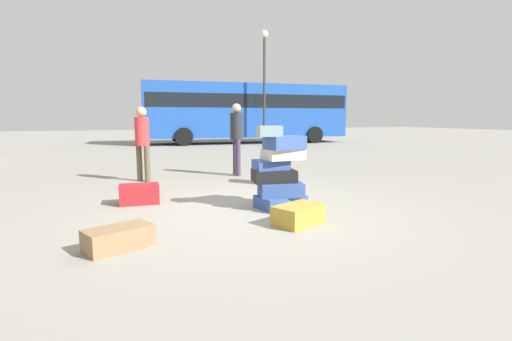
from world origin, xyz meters
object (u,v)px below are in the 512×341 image
suitcase_tan_foreground_far (298,215)px  suitcase_maroon_left_side (139,194)px  suitcase_tower (279,174)px  suitcase_brown_white_trunk (119,238)px  parked_bus (246,109)px  suitcase_slate_right_side (277,166)px  person_bearded_onlooker (237,133)px  lamp_post (264,70)px  person_tourist_with_camera (142,137)px

suitcase_tan_foreground_far → suitcase_maroon_left_side: suitcase_maroon_left_side is taller
suitcase_tower → suitcase_brown_white_trunk: bearing=-155.6°
suitcase_brown_white_trunk → parked_bus: (7.01, 15.47, 1.72)m
suitcase_tower → suitcase_tan_foreground_far: 1.02m
suitcase_brown_white_trunk → suitcase_slate_right_side: size_ratio=0.86×
suitcase_brown_white_trunk → suitcase_slate_right_side: suitcase_slate_right_side is taller
person_bearded_onlooker → suitcase_maroon_left_side: bearing=-44.9°
suitcase_brown_white_trunk → suitcase_tan_foreground_far: bearing=-19.5°
suitcase_tan_foreground_far → suitcase_slate_right_side: size_ratio=0.83×
suitcase_maroon_left_side → person_bearded_onlooker: bearing=47.2°
person_bearded_onlooker → suitcase_tower: bearing=-6.0°
person_bearded_onlooker → lamp_post: bearing=155.2°
suitcase_tower → lamp_post: bearing=68.4°
suitcase_slate_right_side → lamp_post: size_ratio=0.14×
suitcase_tan_foreground_far → suitcase_maroon_left_side: size_ratio=1.07×
suitcase_tan_foreground_far → suitcase_slate_right_side: (0.96, 2.80, 0.27)m
suitcase_brown_white_trunk → suitcase_slate_right_side: 4.32m
suitcase_maroon_left_side → parked_bus: 15.01m
suitcase_maroon_left_side → person_bearded_onlooker: person_bearded_onlooker is taller
suitcase_brown_white_trunk → parked_bus: parked_bus is taller
suitcase_slate_right_side → suitcase_maroon_left_side: suitcase_slate_right_side is taller
person_bearded_onlooker → parked_bus: bearing=160.5°
person_bearded_onlooker → suitcase_tan_foreground_far: bearing=-6.3°
suitcase_tower → lamp_post: lamp_post is taller
lamp_post → person_bearded_onlooker: bearing=-116.3°
suitcase_maroon_left_side → person_bearded_onlooker: (2.42, 2.30, 0.86)m
lamp_post → suitcase_slate_right_side: bearing=-111.2°
suitcase_brown_white_trunk → person_bearded_onlooker: bearing=34.7°
person_bearded_onlooker → parked_bus: size_ratio=0.15×
suitcase_brown_white_trunk → person_tourist_with_camera: (0.62, 4.34, 0.84)m
person_tourist_with_camera → lamp_post: lamp_post is taller
suitcase_maroon_left_side → lamp_post: (6.87, 11.33, 3.53)m
suitcase_maroon_left_side → parked_bus: parked_bus is taller
lamp_post → suitcase_tan_foreground_far: bearing=-110.7°
person_tourist_with_camera → lamp_post: bearing=101.6°
suitcase_tan_foreground_far → person_bearded_onlooker: person_bearded_onlooker is taller
suitcase_tan_foreground_far → suitcase_maroon_left_side: (-1.84, 1.97, 0.03)m
suitcase_slate_right_side → lamp_post: 11.74m
parked_bus → lamp_post: lamp_post is taller
suitcase_tan_foreground_far → suitcase_brown_white_trunk: 2.21m
person_tourist_with_camera → parked_bus: (6.38, 11.13, 0.88)m
suitcase_slate_right_side → person_tourist_with_camera: (-2.54, 1.40, 0.56)m
suitcase_tan_foreground_far → suitcase_brown_white_trunk: size_ratio=0.97×
suitcase_tower → suitcase_slate_right_side: suitcase_tower is taller
suitcase_tower → person_bearded_onlooker: bearing=82.6°
suitcase_maroon_left_side → parked_bus: (6.64, 13.36, 1.68)m
suitcase_tower → suitcase_tan_foreground_far: size_ratio=1.93×
suitcase_tower → suitcase_maroon_left_side: 2.27m
suitcase_tan_foreground_far → person_tourist_with_camera: bearing=86.8°
suitcase_tower → lamp_post: size_ratio=0.23×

